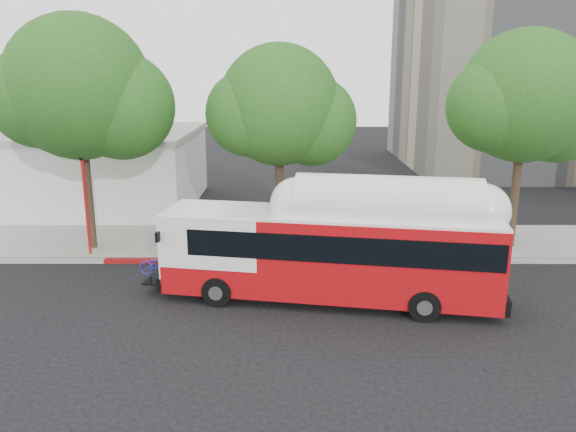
# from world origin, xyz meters

# --- Properties ---
(ground) EXTENTS (120.00, 120.00, 0.00)m
(ground) POSITION_xyz_m (0.00, 0.00, 0.00)
(ground) COLOR black
(ground) RESTS_ON ground
(sidewalk) EXTENTS (60.00, 5.00, 0.15)m
(sidewalk) POSITION_xyz_m (0.00, 6.50, 0.07)
(sidewalk) COLOR gray
(sidewalk) RESTS_ON ground
(curb_strip) EXTENTS (60.00, 0.30, 0.15)m
(curb_strip) POSITION_xyz_m (0.00, 3.90, 0.07)
(curb_strip) COLOR gray
(curb_strip) RESTS_ON ground
(red_curb_segment) EXTENTS (10.00, 0.32, 0.16)m
(red_curb_segment) POSITION_xyz_m (-3.00, 3.90, 0.08)
(red_curb_segment) COLOR maroon
(red_curb_segment) RESTS_ON ground
(street_tree_left) EXTENTS (6.67, 5.80, 9.74)m
(street_tree_left) POSITION_xyz_m (-8.53, 5.56, 6.60)
(street_tree_left) COLOR #2D2116
(street_tree_left) RESTS_ON ground
(street_tree_mid) EXTENTS (5.75, 5.00, 8.62)m
(street_tree_mid) POSITION_xyz_m (-0.59, 6.06, 5.91)
(street_tree_mid) COLOR #2D2116
(street_tree_mid) RESTS_ON ground
(street_tree_right) EXTENTS (6.21, 5.40, 9.18)m
(street_tree_right) POSITION_xyz_m (9.44, 5.86, 6.26)
(street_tree_right) COLOR #2D2116
(street_tree_right) RESTS_ON ground
(low_commercial_bldg) EXTENTS (16.20, 10.20, 4.25)m
(low_commercial_bldg) POSITION_xyz_m (-14.00, 14.00, 2.15)
(low_commercial_bldg) COLOR silver
(low_commercial_bldg) RESTS_ON ground
(transit_bus) EXTENTS (11.88, 4.22, 3.46)m
(transit_bus) POSITION_xyz_m (0.81, 0.08, 1.62)
(transit_bus) COLOR #AD0C10
(transit_bus) RESTS_ON ground
(signal_pole) EXTENTS (0.12, 0.41, 4.30)m
(signal_pole) POSITION_xyz_m (-8.80, 4.60, 2.21)
(signal_pole) COLOR red
(signal_pole) RESTS_ON ground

